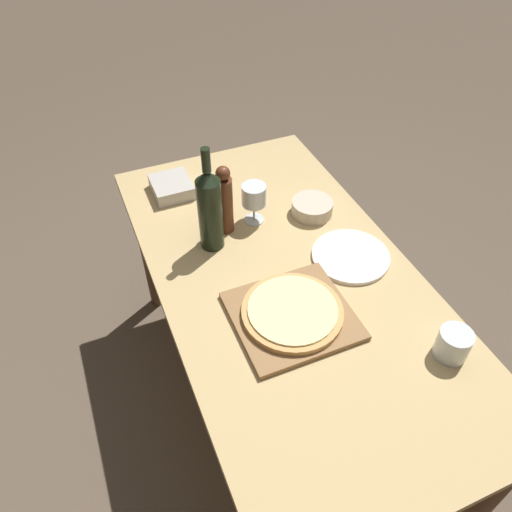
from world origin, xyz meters
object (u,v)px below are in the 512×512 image
(wine_bottle, at_px, (210,209))
(small_bowl, at_px, (312,207))
(pizza, at_px, (292,311))
(pepper_mill, at_px, (224,201))
(wine_glass, at_px, (254,196))

(wine_bottle, distance_m, small_bowl, 0.40)
(wine_bottle, xyz_separation_m, small_bowl, (0.38, 0.02, -0.13))
(pizza, bearing_deg, pepper_mill, 95.40)
(wine_glass, bearing_deg, pizza, -98.48)
(wine_bottle, height_order, wine_glass, wine_bottle)
(pepper_mill, height_order, small_bowl, pepper_mill)
(pizza, xyz_separation_m, wine_glass, (0.07, 0.45, 0.08))
(pepper_mill, xyz_separation_m, small_bowl, (0.31, -0.04, -0.10))
(pizza, distance_m, wine_bottle, 0.42)
(wine_glass, distance_m, small_bowl, 0.22)
(wine_bottle, relative_size, wine_glass, 2.52)
(pizza, height_order, small_bowl, small_bowl)
(wine_bottle, relative_size, pepper_mill, 1.44)
(pepper_mill, xyz_separation_m, wine_glass, (0.11, 0.01, -0.02))
(wine_bottle, bearing_deg, pizza, -74.26)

